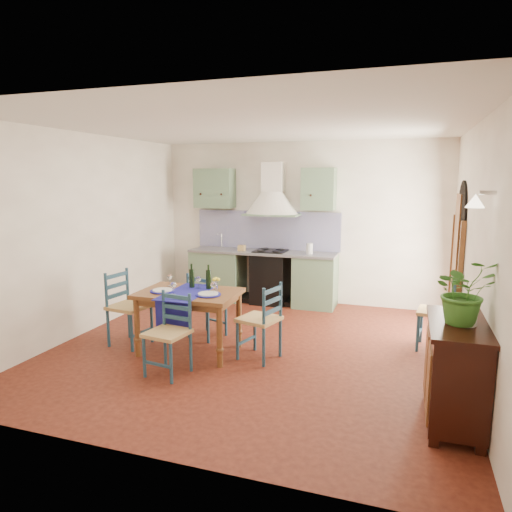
# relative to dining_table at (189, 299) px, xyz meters

# --- Properties ---
(floor) EXTENTS (5.00, 5.00, 0.00)m
(floor) POSITION_rel_dining_table_xyz_m (0.75, 0.38, -0.69)
(floor) COLOR #3F140D
(floor) RESTS_ON ground
(back_wall) EXTENTS (5.00, 0.96, 2.80)m
(back_wall) POSITION_rel_dining_table_xyz_m (0.28, 2.67, 0.36)
(back_wall) COLOR white
(back_wall) RESTS_ON ground
(right_wall) EXTENTS (0.26, 5.00, 2.80)m
(right_wall) POSITION_rel_dining_table_xyz_m (3.24, 0.66, 0.64)
(right_wall) COLOR white
(right_wall) RESTS_ON ground
(left_wall) EXTENTS (0.04, 5.00, 2.80)m
(left_wall) POSITION_rel_dining_table_xyz_m (-1.75, 0.38, 0.71)
(left_wall) COLOR white
(left_wall) RESTS_ON ground
(ceiling) EXTENTS (5.00, 5.00, 0.01)m
(ceiling) POSITION_rel_dining_table_xyz_m (0.75, 0.38, 2.11)
(ceiling) COLOR silver
(ceiling) RESTS_ON back_wall
(dining_table) EXTENTS (1.24, 0.94, 1.10)m
(dining_table) POSITION_rel_dining_table_xyz_m (0.00, 0.00, 0.00)
(dining_table) COLOR brown
(dining_table) RESTS_ON ground
(chair_near) EXTENTS (0.48, 0.48, 0.91)m
(chair_near) POSITION_rel_dining_table_xyz_m (0.08, -0.66, -0.22)
(chair_near) COLOR navy
(chair_near) RESTS_ON ground
(chair_far) EXTENTS (0.54, 0.54, 0.91)m
(chair_far) POSITION_rel_dining_table_xyz_m (-0.03, 0.55, -0.22)
(chair_far) COLOR navy
(chair_far) RESTS_ON ground
(chair_left) EXTENTS (0.52, 0.52, 0.98)m
(chair_left) POSITION_rel_dining_table_xyz_m (-0.90, -0.01, -0.18)
(chair_left) COLOR navy
(chair_left) RESTS_ON ground
(chair_right) EXTENTS (0.54, 0.54, 0.94)m
(chair_right) POSITION_rel_dining_table_xyz_m (0.93, 0.07, -0.21)
(chair_right) COLOR navy
(chair_right) RESTS_ON ground
(chair_spare) EXTENTS (0.49, 0.49, 0.94)m
(chair_spare) POSITION_rel_dining_table_xyz_m (2.98, 1.07, -0.20)
(chair_spare) COLOR navy
(chair_spare) RESTS_ON ground
(sideboard) EXTENTS (0.50, 1.05, 0.94)m
(sideboard) POSITION_rel_dining_table_xyz_m (3.01, -0.80, -0.18)
(sideboard) COLOR black
(sideboard) RESTS_ON ground
(potted_plant) EXTENTS (0.64, 0.60, 0.58)m
(potted_plant) POSITION_rel_dining_table_xyz_m (3.03, -0.82, 0.53)
(potted_plant) COLOR #347225
(potted_plant) RESTS_ON sideboard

